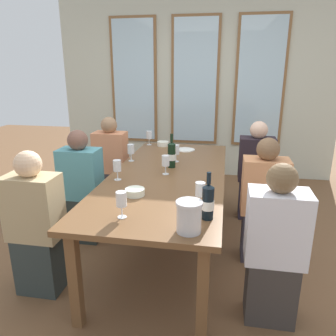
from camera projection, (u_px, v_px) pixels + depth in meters
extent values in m
plane|color=brown|center=(168.00, 246.00, 3.15)|extent=(12.00, 12.00, 0.00)
cube|color=beige|center=(195.00, 82.00, 4.93)|extent=(4.21, 0.06, 2.90)
cube|color=brown|center=(134.00, 81.00, 5.05)|extent=(0.72, 0.03, 1.88)
cube|color=silver|center=(134.00, 81.00, 5.03)|extent=(0.64, 0.01, 1.80)
cube|color=brown|center=(195.00, 82.00, 4.89)|extent=(0.72, 0.03, 1.88)
cube|color=silver|center=(195.00, 82.00, 4.87)|extent=(0.64, 0.01, 1.80)
cube|color=brown|center=(260.00, 82.00, 4.73)|extent=(0.72, 0.03, 1.88)
cube|color=silver|center=(260.00, 82.00, 4.71)|extent=(0.64, 0.01, 1.80)
cube|color=brown|center=(168.00, 176.00, 2.94)|extent=(1.01, 2.38, 0.04)
cube|color=brown|center=(75.00, 280.00, 2.09)|extent=(0.07, 0.07, 0.70)
cube|color=brown|center=(203.00, 295.00, 1.95)|extent=(0.07, 0.07, 0.70)
cube|color=brown|center=(151.00, 174.00, 4.14)|extent=(0.07, 0.07, 0.70)
cube|color=brown|center=(216.00, 178.00, 4.01)|extent=(0.07, 0.07, 0.70)
cylinder|color=white|center=(185.00, 150.00, 3.76)|extent=(0.22, 0.22, 0.01)
cylinder|color=silver|center=(189.00, 218.00, 1.87)|extent=(0.14, 0.14, 0.17)
cylinder|color=silver|center=(189.00, 203.00, 1.84)|extent=(0.16, 0.16, 0.02)
cylinder|color=black|center=(172.00, 156.00, 3.09)|extent=(0.07, 0.08, 0.23)
cone|color=black|center=(172.00, 143.00, 3.05)|extent=(0.07, 0.08, 0.02)
cylinder|color=black|center=(172.00, 138.00, 3.03)|extent=(0.03, 0.03, 0.08)
cylinder|color=white|center=(172.00, 157.00, 3.09)|extent=(0.08, 0.08, 0.06)
cylinder|color=black|center=(208.00, 203.00, 2.03)|extent=(0.07, 0.07, 0.21)
cone|color=black|center=(209.00, 186.00, 1.99)|extent=(0.07, 0.07, 0.02)
cylinder|color=black|center=(209.00, 178.00, 1.98)|extent=(0.03, 0.03, 0.08)
cylinder|color=white|center=(208.00, 205.00, 2.03)|extent=(0.08, 0.08, 0.06)
cylinder|color=white|center=(163.00, 144.00, 3.96)|extent=(0.14, 0.14, 0.05)
cylinder|color=white|center=(135.00, 192.00, 2.43)|extent=(0.15, 0.15, 0.05)
cylinder|color=white|center=(149.00, 145.00, 4.01)|extent=(0.06, 0.06, 0.00)
cylinder|color=white|center=(149.00, 142.00, 4.00)|extent=(0.01, 0.01, 0.07)
cylinder|color=white|center=(149.00, 135.00, 3.98)|extent=(0.07, 0.07, 0.09)
cylinder|color=beige|center=(149.00, 137.00, 3.98)|extent=(0.06, 0.06, 0.03)
cylinder|color=white|center=(118.00, 180.00, 2.77)|extent=(0.06, 0.06, 0.00)
cylinder|color=white|center=(118.00, 175.00, 2.76)|extent=(0.01, 0.01, 0.07)
cylinder|color=white|center=(117.00, 166.00, 2.73)|extent=(0.07, 0.07, 0.09)
cylinder|color=maroon|center=(117.00, 169.00, 2.74)|extent=(0.06, 0.06, 0.03)
cylinder|color=white|center=(200.00, 206.00, 2.24)|extent=(0.06, 0.06, 0.00)
cylinder|color=white|center=(200.00, 201.00, 2.23)|extent=(0.01, 0.01, 0.07)
cylinder|color=white|center=(200.00, 189.00, 2.20)|extent=(0.07, 0.07, 0.09)
cylinder|color=maroon|center=(200.00, 194.00, 2.21)|extent=(0.06, 0.06, 0.02)
cylinder|color=white|center=(166.00, 174.00, 2.91)|extent=(0.06, 0.06, 0.00)
cylinder|color=white|center=(166.00, 170.00, 2.90)|extent=(0.01, 0.01, 0.07)
cylinder|color=white|center=(166.00, 161.00, 2.88)|extent=(0.07, 0.07, 0.09)
cylinder|color=white|center=(176.00, 161.00, 3.30)|extent=(0.06, 0.06, 0.00)
cylinder|color=white|center=(176.00, 158.00, 3.29)|extent=(0.01, 0.01, 0.07)
cylinder|color=white|center=(176.00, 150.00, 3.27)|extent=(0.07, 0.07, 0.09)
cylinder|color=#590C19|center=(176.00, 152.00, 3.27)|extent=(0.06, 0.06, 0.04)
cylinder|color=white|center=(131.00, 161.00, 3.32)|extent=(0.06, 0.06, 0.00)
cylinder|color=white|center=(131.00, 157.00, 3.31)|extent=(0.01, 0.01, 0.07)
cylinder|color=white|center=(131.00, 149.00, 3.29)|extent=(0.07, 0.07, 0.09)
cylinder|color=white|center=(122.00, 217.00, 2.07)|extent=(0.06, 0.06, 0.00)
cylinder|color=white|center=(122.00, 211.00, 2.06)|extent=(0.01, 0.01, 0.07)
cylinder|color=white|center=(121.00, 199.00, 2.04)|extent=(0.07, 0.07, 0.09)
cube|color=#2F3836|center=(41.00, 263.00, 2.48)|extent=(0.32, 0.24, 0.45)
cube|color=tan|center=(34.00, 207.00, 2.35)|extent=(0.38, 0.24, 0.48)
sphere|color=beige|center=(28.00, 164.00, 2.25)|extent=(0.19, 0.19, 0.19)
cube|color=#393330|center=(270.00, 289.00, 2.19)|extent=(0.32, 0.24, 0.45)
cube|color=silver|center=(277.00, 227.00, 2.06)|extent=(0.38, 0.24, 0.48)
sphere|color=brown|center=(282.00, 178.00, 1.96)|extent=(0.19, 0.19, 0.19)
cube|color=#38343A|center=(112.00, 189.00, 4.01)|extent=(0.32, 0.24, 0.45)
cube|color=#E18C60|center=(110.00, 152.00, 3.87)|extent=(0.38, 0.24, 0.48)
sphere|color=#997252|center=(109.00, 125.00, 3.77)|extent=(0.19, 0.19, 0.19)
cube|color=#2B2635|center=(253.00, 198.00, 3.71)|extent=(0.32, 0.24, 0.45)
cube|color=#281E26|center=(257.00, 159.00, 3.58)|extent=(0.38, 0.24, 0.48)
sphere|color=beige|center=(259.00, 130.00, 3.48)|extent=(0.19, 0.19, 0.19)
cube|color=#29312F|center=(84.00, 218.00, 3.22)|extent=(0.32, 0.24, 0.45)
cube|color=teal|center=(80.00, 174.00, 3.09)|extent=(0.38, 0.24, 0.48)
sphere|color=brown|center=(78.00, 140.00, 2.99)|extent=(0.19, 0.19, 0.19)
cube|color=#33303D|center=(260.00, 235.00, 2.90)|extent=(0.32, 0.24, 0.45)
cube|color=tan|center=(265.00, 186.00, 2.76)|extent=(0.38, 0.24, 0.48)
sphere|color=brown|center=(268.00, 149.00, 2.66)|extent=(0.19, 0.19, 0.19)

